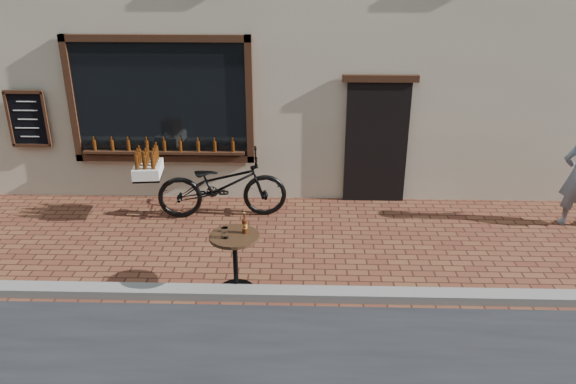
{
  "coord_description": "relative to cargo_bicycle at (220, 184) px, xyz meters",
  "views": [
    {
      "loc": [
        0.61,
        -6.1,
        4.22
      ],
      "look_at": [
        0.39,
        1.2,
        1.1
      ],
      "focal_mm": 35.0,
      "sensor_mm": 36.0,
      "label": 1
    }
  ],
  "objects": [
    {
      "name": "ground",
      "position": [
        0.82,
        -2.69,
        -0.59
      ],
      "size": [
        90.0,
        90.0,
        0.0
      ],
      "primitive_type": "plane",
      "color": "#58291C",
      "rests_on": "ground"
    },
    {
      "name": "bistro_table",
      "position": [
        0.54,
        -2.34,
        0.02
      ],
      "size": [
        0.66,
        0.66,
        1.13
      ],
      "color": "black",
      "rests_on": "ground"
    },
    {
      "name": "kerb",
      "position": [
        0.82,
        -2.49,
        -0.53
      ],
      "size": [
        90.0,
        0.25,
        0.12
      ],
      "primitive_type": "cube",
      "color": "slate",
      "rests_on": "ground"
    },
    {
      "name": "cargo_bicycle",
      "position": [
        0.0,
        0.0,
        0.0
      ],
      "size": [
        2.59,
        1.0,
        1.23
      ],
      "rotation": [
        0.0,
        0.0,
        1.68
      ],
      "color": "black",
      "rests_on": "ground"
    }
  ]
}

